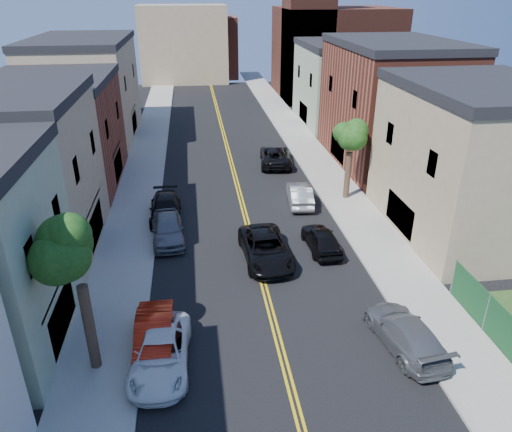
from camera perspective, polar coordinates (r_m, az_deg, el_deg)
name	(u,v)px	position (r m, az deg, el deg)	size (l,w,h in m)	color
sidewalk_left	(144,164)	(44.93, -13.17, 6.09)	(3.20, 100.00, 0.15)	gray
sidewalk_right	(314,156)	(46.08, 6.88, 7.07)	(3.20, 100.00, 0.15)	gray
curb_left	(163,163)	(44.78, -10.93, 6.23)	(0.30, 100.00, 0.15)	gray
curb_right	(296,157)	(45.68, 4.74, 7.00)	(0.30, 100.00, 0.15)	gray
bldg_left_tan_near	(7,181)	(30.98, -27.41, 3.69)	(9.00, 10.00, 9.00)	#998466
bldg_left_brick	(55,136)	(41.13, -22.71, 8.73)	(9.00, 12.00, 8.00)	brown
bldg_left_tan_far	(87,92)	(54.26, -19.45, 13.76)	(9.00, 16.00, 9.50)	#998466
bldg_right_tan	(475,165)	(33.03, 24.53, 5.51)	(9.00, 12.00, 9.00)	#998466
bldg_right_brick	(390,107)	(44.87, 15.61, 12.36)	(9.00, 14.00, 10.00)	brown
bldg_right_palegrn	(342,86)	(57.90, 10.23, 14.93)	(9.00, 12.00, 8.50)	gray
church	(329,44)	(72.45, 8.63, 19.50)	(16.20, 14.20, 22.60)	#4C2319
backdrop_left	(184,44)	(84.72, -8.57, 19.50)	(14.00, 8.00, 12.00)	#998466
backdrop_center	(207,48)	(88.86, -5.79, 19.26)	(10.00, 8.00, 10.00)	brown
tree_left_mid	(72,229)	(18.70, -21.00, -1.44)	(5.20, 5.20, 9.29)	#3D2C1E
tree_right_far	(352,124)	(35.30, 11.35, 10.65)	(4.40, 4.40, 8.03)	#3D2C1E
red_sedan	(154,336)	(22.06, -11.99, -13.79)	(1.59, 4.56, 1.50)	#B81F0C
white_pickup	(160,353)	(21.24, -11.28, -15.66)	(2.37, 5.14, 1.43)	silver
grey_car_left	(168,229)	(30.66, -10.46, -1.48)	(1.94, 4.83, 1.65)	slate
black_car_left	(165,209)	(33.65, -10.70, 0.87)	(2.08, 5.11, 1.48)	black
grey_car_right	(406,333)	(22.79, 17.33, -13.11)	(2.05, 5.05, 1.47)	#53565A
black_car_right	(322,239)	(29.40, 7.78, -2.73)	(1.71, 4.25, 1.45)	black
silver_car_right	(300,194)	(35.50, 5.21, 2.59)	(1.60, 4.59, 1.51)	#9A9DA1
dark_car_right_far	(275,156)	(43.58, 2.32, 7.15)	(2.64, 5.73, 1.59)	black
black_suv_lane	(266,248)	(28.02, 1.15, -3.87)	(2.58, 5.60, 1.56)	black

